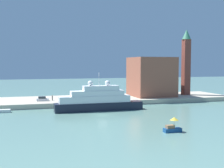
% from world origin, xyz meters
% --- Properties ---
extents(ground, '(400.00, 400.00, 0.00)m').
position_xyz_m(ground, '(0.00, 0.00, 0.00)').
color(ground, slate).
extents(quay_dock, '(110.00, 22.24, 1.56)m').
position_xyz_m(quay_dock, '(0.00, 27.12, 0.78)').
color(quay_dock, '#B7AD99').
rests_on(quay_dock, ground).
extents(large_yacht, '(25.94, 4.22, 11.20)m').
position_xyz_m(large_yacht, '(0.76, 8.23, 2.95)').
color(large_yacht, black).
rests_on(large_yacht, ground).
extents(small_motorboat, '(3.65, 1.73, 2.98)m').
position_xyz_m(small_motorboat, '(8.72, -22.08, 1.12)').
color(small_motorboat, navy).
rests_on(small_motorboat, ground).
extents(work_barge, '(4.18, 1.67, 0.87)m').
position_xyz_m(work_barge, '(-25.73, 12.38, 0.44)').
color(work_barge, silver).
rests_on(work_barge, ground).
extents(harbor_building, '(14.85, 14.88, 14.64)m').
position_xyz_m(harbor_building, '(26.29, 26.94, 8.88)').
color(harbor_building, '#93513D').
rests_on(harbor_building, quay_dock).
extents(bell_tower, '(3.45, 3.45, 25.65)m').
position_xyz_m(bell_tower, '(41.18, 26.97, 15.42)').
color(bell_tower, brown).
rests_on(bell_tower, quay_dock).
extents(parked_car, '(3.92, 1.75, 1.50)m').
position_xyz_m(parked_car, '(-14.26, 23.07, 2.20)').
color(parked_car, silver).
rests_on(parked_car, quay_dock).
extents(person_figure, '(0.36, 0.36, 1.83)m').
position_xyz_m(person_figure, '(-11.03, 23.42, 2.42)').
color(person_figure, '#4C4C4C').
rests_on(person_figure, quay_dock).
extents(mooring_bollard, '(0.42, 0.42, 0.90)m').
position_xyz_m(mooring_bollard, '(0.01, 17.68, 2.01)').
color(mooring_bollard, black).
rests_on(mooring_bollard, quay_dock).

